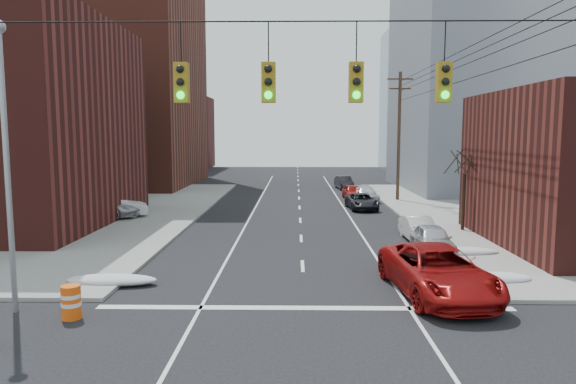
{
  "coord_description": "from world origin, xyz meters",
  "views": [
    {
      "loc": [
        -0.31,
        -10.14,
        5.82
      ],
      "look_at": [
        -0.68,
        14.61,
        3.0
      ],
      "focal_mm": 32.0,
      "sensor_mm": 36.0,
      "label": 1
    }
  ],
  "objects_px": {
    "parked_car_a": "(433,239)",
    "construction_barrel": "(71,302)",
    "lot_car_d": "(72,197)",
    "parked_car_d": "(366,194)",
    "parked_car_e": "(353,192)",
    "parked_car_f": "(344,183)",
    "lot_car_b": "(104,206)",
    "lot_car_c": "(22,213)",
    "parked_car_c": "(362,201)",
    "parked_car_b": "(419,229)",
    "red_pickup": "(438,271)",
    "lot_car_a": "(114,207)"
  },
  "relations": [
    {
      "from": "parked_car_a",
      "to": "construction_barrel",
      "type": "distance_m",
      "value": 16.58
    },
    {
      "from": "lot_car_d",
      "to": "parked_car_d",
      "type": "bearing_deg",
      "value": -102.42
    },
    {
      "from": "parked_car_e",
      "to": "parked_car_d",
      "type": "bearing_deg",
      "value": -62.5
    },
    {
      "from": "parked_car_f",
      "to": "lot_car_b",
      "type": "distance_m",
      "value": 26.72
    },
    {
      "from": "parked_car_d",
      "to": "lot_car_c",
      "type": "relative_size",
      "value": 0.97
    },
    {
      "from": "lot_car_c",
      "to": "construction_barrel",
      "type": "distance_m",
      "value": 19.64
    },
    {
      "from": "parked_car_c",
      "to": "parked_car_e",
      "type": "bearing_deg",
      "value": 85.68
    },
    {
      "from": "parked_car_f",
      "to": "construction_barrel",
      "type": "xyz_separation_m",
      "value": [
        -12.19,
        -38.57,
        -0.12
      ]
    },
    {
      "from": "parked_car_f",
      "to": "construction_barrel",
      "type": "distance_m",
      "value": 40.45
    },
    {
      "from": "parked_car_a",
      "to": "parked_car_c",
      "type": "height_order",
      "value": "parked_car_a"
    },
    {
      "from": "parked_car_b",
      "to": "lot_car_b",
      "type": "height_order",
      "value": "lot_car_b"
    },
    {
      "from": "parked_car_b",
      "to": "lot_car_c",
      "type": "height_order",
      "value": "lot_car_c"
    },
    {
      "from": "parked_car_e",
      "to": "parked_car_f",
      "type": "height_order",
      "value": "parked_car_f"
    },
    {
      "from": "parked_car_b",
      "to": "lot_car_d",
      "type": "distance_m",
      "value": 27.44
    },
    {
      "from": "parked_car_f",
      "to": "parked_car_e",
      "type": "bearing_deg",
      "value": -96.34
    },
    {
      "from": "red_pickup",
      "to": "parked_car_f",
      "type": "bearing_deg",
      "value": 83.37
    },
    {
      "from": "construction_barrel",
      "to": "parked_car_c",
      "type": "bearing_deg",
      "value": 62.86
    },
    {
      "from": "parked_car_e",
      "to": "parked_car_b",
      "type": "bearing_deg",
      "value": -89.07
    },
    {
      "from": "parked_car_d",
      "to": "parked_car_c",
      "type": "bearing_deg",
      "value": -105.86
    },
    {
      "from": "parked_car_e",
      "to": "parked_car_f",
      "type": "bearing_deg",
      "value": 85.87
    },
    {
      "from": "parked_car_c",
      "to": "lot_car_d",
      "type": "relative_size",
      "value": 1.1
    },
    {
      "from": "parked_car_d",
      "to": "parked_car_e",
      "type": "relative_size",
      "value": 1.14
    },
    {
      "from": "parked_car_b",
      "to": "lot_car_b",
      "type": "xyz_separation_m",
      "value": [
        -19.86,
        6.99,
        0.24
      ]
    },
    {
      "from": "parked_car_b",
      "to": "lot_car_d",
      "type": "bearing_deg",
      "value": 151.65
    },
    {
      "from": "lot_car_c",
      "to": "parked_car_c",
      "type": "bearing_deg",
      "value": -67.36
    },
    {
      "from": "parked_car_a",
      "to": "construction_barrel",
      "type": "xyz_separation_m",
      "value": [
        -13.79,
        -9.21,
        -0.13
      ]
    },
    {
      "from": "parked_car_e",
      "to": "lot_car_d",
      "type": "xyz_separation_m",
      "value": [
        -22.86,
        -5.65,
        0.19
      ]
    },
    {
      "from": "parked_car_e",
      "to": "lot_car_a",
      "type": "xyz_separation_m",
      "value": [
        -17.47,
        -11.28,
        0.22
      ]
    },
    {
      "from": "red_pickup",
      "to": "construction_barrel",
      "type": "distance_m",
      "value": 12.48
    },
    {
      "from": "parked_car_a",
      "to": "parked_car_d",
      "type": "relative_size",
      "value": 0.93
    },
    {
      "from": "parked_car_d",
      "to": "construction_barrel",
      "type": "xyz_separation_m",
      "value": [
        -13.14,
        -28.58,
        -0.07
      ]
    },
    {
      "from": "parked_car_e",
      "to": "construction_barrel",
      "type": "bearing_deg",
      "value": -116.16
    },
    {
      "from": "lot_car_c",
      "to": "lot_car_d",
      "type": "relative_size",
      "value": 1.1
    },
    {
      "from": "parked_car_c",
      "to": "lot_car_b",
      "type": "relative_size",
      "value": 0.83
    },
    {
      "from": "lot_car_b",
      "to": "parked_car_c",
      "type": "bearing_deg",
      "value": -61.54
    },
    {
      "from": "parked_car_e",
      "to": "lot_car_c",
      "type": "distance_m",
      "value": 26.36
    },
    {
      "from": "parked_car_b",
      "to": "lot_car_c",
      "type": "xyz_separation_m",
      "value": [
        -24.24,
        4.56,
        0.14
      ]
    },
    {
      "from": "lot_car_a",
      "to": "construction_barrel",
      "type": "distance_m",
      "value": 19.57
    },
    {
      "from": "parked_car_d",
      "to": "parked_car_a",
      "type": "bearing_deg",
      "value": -92.69
    },
    {
      "from": "parked_car_f",
      "to": "lot_car_c",
      "type": "distance_m",
      "value": 31.53
    },
    {
      "from": "parked_car_e",
      "to": "parked_car_c",
      "type": "bearing_deg",
      "value": -94.13
    },
    {
      "from": "parked_car_a",
      "to": "parked_car_b",
      "type": "distance_m",
      "value": 2.85
    },
    {
      "from": "lot_car_b",
      "to": "construction_barrel",
      "type": "xyz_separation_m",
      "value": [
        6.07,
        -19.05,
        -0.34
      ]
    },
    {
      "from": "lot_car_a",
      "to": "construction_barrel",
      "type": "height_order",
      "value": "lot_car_a"
    },
    {
      "from": "parked_car_d",
      "to": "parked_car_e",
      "type": "bearing_deg",
      "value": 117.04
    },
    {
      "from": "lot_car_c",
      "to": "parked_car_b",
      "type": "bearing_deg",
      "value": -95.55
    },
    {
      "from": "red_pickup",
      "to": "parked_car_d",
      "type": "distance_m",
      "value": 26.0
    },
    {
      "from": "parked_car_c",
      "to": "lot_car_a",
      "type": "relative_size",
      "value": 1.01
    },
    {
      "from": "lot_car_d",
      "to": "construction_barrel",
      "type": "bearing_deg",
      "value": -178.62
    },
    {
      "from": "lot_car_a",
      "to": "lot_car_b",
      "type": "xyz_separation_m",
      "value": [
        -0.79,
        0.21,
        0.02
      ]
    }
  ]
}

